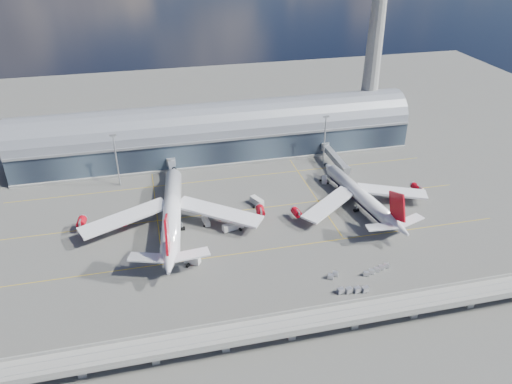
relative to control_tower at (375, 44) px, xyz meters
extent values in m
plane|color=#474744|center=(-85.00, -83.00, -51.64)|extent=(500.00, 500.00, 0.00)
cube|color=gold|center=(-85.00, -93.00, -51.63)|extent=(200.00, 0.25, 0.01)
cube|color=gold|center=(-85.00, -63.00, -51.63)|extent=(200.00, 0.25, 0.01)
cube|color=gold|center=(-85.00, -33.00, -51.63)|extent=(200.00, 0.25, 0.01)
cube|color=gold|center=(-120.00, -53.00, -51.63)|extent=(0.25, 80.00, 0.01)
cube|color=gold|center=(-50.00, -53.00, -51.63)|extent=(0.25, 80.00, 0.01)
cube|color=#1C232F|center=(-85.00, -5.00, -44.64)|extent=(200.00, 28.00, 14.00)
cylinder|color=gray|center=(-85.00, -5.00, -37.64)|extent=(200.00, 28.00, 28.00)
cube|color=gray|center=(-85.00, -19.00, -37.64)|extent=(200.00, 1.00, 1.20)
cube|color=gray|center=(-85.00, -5.00, -51.04)|extent=(200.00, 30.00, 1.20)
cube|color=gray|center=(0.00, 0.00, -47.64)|extent=(18.00, 18.00, 8.00)
cone|color=gray|center=(0.00, 0.00, -6.64)|extent=(10.00, 10.00, 90.00)
cube|color=gray|center=(-85.00, -138.00, -46.14)|extent=(220.00, 8.50, 1.20)
cube|color=gray|center=(-85.00, -142.00, -45.04)|extent=(220.00, 0.40, 1.20)
cube|color=gray|center=(-85.00, -134.00, -45.04)|extent=(220.00, 0.40, 1.20)
cube|color=gray|center=(-85.00, -139.50, -45.49)|extent=(220.00, 0.12, 0.12)
cube|color=gray|center=(-85.00, -136.50, -45.49)|extent=(220.00, 0.12, 0.12)
cube|color=gray|center=(-165.00, -138.00, -49.14)|extent=(2.20, 2.20, 5.00)
cube|color=gray|center=(-145.00, -138.00, -49.14)|extent=(2.20, 2.20, 5.00)
cube|color=gray|center=(-125.00, -138.00, -49.14)|extent=(2.20, 2.20, 5.00)
cube|color=gray|center=(-105.00, -138.00, -49.14)|extent=(2.20, 2.20, 5.00)
cube|color=gray|center=(-85.00, -138.00, -49.14)|extent=(2.20, 2.20, 5.00)
cube|color=gray|center=(-65.00, -138.00, -49.14)|extent=(2.20, 2.20, 5.00)
cube|color=gray|center=(-45.00, -138.00, -49.14)|extent=(2.20, 2.20, 5.00)
cube|color=gray|center=(-25.00, -138.00, -49.14)|extent=(2.20, 2.20, 5.00)
cylinder|color=gray|center=(-135.00, -28.00, -39.14)|extent=(0.70, 0.70, 25.00)
cube|color=gray|center=(-135.00, -28.00, -26.44)|extent=(3.00, 0.40, 1.00)
cylinder|color=gray|center=(-35.00, -28.00, -39.14)|extent=(0.70, 0.70, 25.00)
cube|color=gray|center=(-35.00, -28.00, -26.44)|extent=(3.00, 0.40, 1.00)
cylinder|color=white|center=(-113.86, -67.29, -44.75)|extent=(13.66, 59.30, 7.10)
cone|color=white|center=(-110.19, -34.73, -44.75)|extent=(8.05, 9.62, 7.10)
cone|color=white|center=(-117.78, -102.06, -43.87)|extent=(8.55, 14.03, 7.10)
cube|color=#AE0713|center=(-117.41, -98.75, -35.10)|extent=(2.26, 13.28, 14.70)
cube|color=white|center=(-132.57, -67.42, -45.64)|extent=(36.55, 21.41, 2.87)
cube|color=white|center=(-95.65, -71.58, -45.64)|extent=(34.54, 27.56, 2.87)
cylinder|color=#AE0713|center=(-133.01, -65.13, -47.64)|extent=(4.15, 5.91, 3.55)
cylinder|color=#AE0713|center=(-149.42, -63.28, -47.64)|extent=(4.15, 5.91, 3.55)
cylinder|color=#AE0713|center=(-94.71, -69.45, -47.64)|extent=(4.15, 5.91, 3.55)
cylinder|color=#AE0713|center=(-78.30, -71.30, -47.64)|extent=(4.15, 5.91, 3.55)
cylinder|color=gray|center=(-111.53, -46.67, -49.97)|extent=(0.56, 0.56, 3.33)
cylinder|color=gray|center=(-117.89, -71.31, -49.97)|extent=(0.67, 0.67, 3.33)
cylinder|color=gray|center=(-110.83, -72.10, -49.97)|extent=(0.67, 0.67, 3.33)
cylinder|color=black|center=(-117.89, -71.31, -51.03)|extent=(2.61, 1.93, 1.67)
cylinder|color=black|center=(-110.83, -72.10, -51.03)|extent=(2.61, 1.93, 1.67)
cylinder|color=white|center=(-34.45, -70.72, -45.82)|extent=(12.03, 47.98, 5.71)
cone|color=white|center=(-38.03, -44.18, -45.82)|extent=(6.72, 8.57, 5.71)
cone|color=white|center=(-30.61, -99.21, -45.04)|extent=(7.24, 12.48, 5.71)
cube|color=#AE0713|center=(-31.01, -96.28, -37.55)|extent=(2.26, 11.77, 13.05)
cube|color=white|center=(-49.48, -74.73, -46.61)|extent=(28.74, 23.74, 2.44)
cube|color=white|center=(-18.90, -70.61, -46.61)|extent=(30.61, 17.71, 2.44)
cylinder|color=black|center=(-34.45, -70.72, -47.40)|extent=(10.53, 43.03, 4.86)
cylinder|color=#AE0713|center=(-50.31, -72.86, -48.39)|extent=(3.78, 5.30, 3.15)
cylinder|color=#AE0713|center=(-63.90, -74.69, -48.39)|extent=(3.78, 5.30, 3.15)
cylinder|color=#AE0713|center=(-18.60, -68.58, -48.39)|extent=(3.78, 5.30, 3.15)
cylinder|color=#AE0713|center=(-5.00, -66.75, -48.39)|extent=(3.78, 5.30, 3.15)
cylinder|color=gray|center=(-36.70, -54.07, -50.16)|extent=(0.49, 0.49, 2.96)
cylinder|color=gray|center=(-37.05, -75.05, -50.16)|extent=(0.59, 0.59, 2.96)
cylinder|color=gray|center=(-30.80, -74.20, -50.16)|extent=(0.59, 0.59, 2.96)
cylinder|color=black|center=(-37.05, -75.05, -51.09)|extent=(2.35, 1.75, 1.48)
cylinder|color=black|center=(-30.80, -74.20, -51.09)|extent=(2.35, 1.75, 1.48)
cube|color=gray|center=(-110.36, -31.00, -46.44)|extent=(3.00, 24.00, 3.00)
cube|color=gray|center=(-110.36, -43.00, -46.44)|extent=(3.60, 3.60, 3.40)
cylinder|color=gray|center=(-110.36, -19.00, -46.44)|extent=(4.40, 4.40, 4.00)
cylinder|color=gray|center=(-110.36, -43.00, -49.94)|extent=(0.50, 0.50, 3.40)
cylinder|color=black|center=(-110.36, -43.00, -51.29)|extent=(1.40, 0.80, 0.80)
cube|color=gray|center=(-30.95, -33.00, -46.44)|extent=(3.00, 28.00, 3.00)
cube|color=gray|center=(-30.95, -47.00, -46.44)|extent=(3.60, 3.60, 3.40)
cylinder|color=gray|center=(-30.95, -19.00, -46.44)|extent=(4.40, 4.40, 4.00)
cylinder|color=gray|center=(-30.95, -47.00, -49.94)|extent=(0.50, 0.50, 3.40)
cylinder|color=black|center=(-30.95, -47.00, -51.29)|extent=(1.40, 0.80, 0.80)
cube|color=beige|center=(-100.79, -70.03, -50.26)|extent=(2.82, 6.23, 2.23)
cylinder|color=black|center=(-100.52, -68.12, -51.25)|extent=(2.24, 1.07, 0.77)
cylinder|color=black|center=(-101.07, -71.93, -51.25)|extent=(2.24, 1.07, 0.77)
cube|color=beige|center=(-109.36, -94.94, -49.81)|extent=(6.24, 5.16, 2.96)
cylinder|color=black|center=(-107.79, -94.01, -51.12)|extent=(2.33, 2.97, 1.03)
cylinder|color=black|center=(-110.93, -95.87, -51.12)|extent=(2.33, 2.97, 1.03)
cube|color=beige|center=(-90.89, -76.74, -49.93)|extent=(8.89, 4.50, 2.78)
cylinder|color=black|center=(-88.24, -77.42, -51.16)|extent=(1.59, 2.83, 0.96)
cylinder|color=black|center=(-93.54, -76.06, -51.16)|extent=(1.59, 2.83, 0.96)
cube|color=beige|center=(-3.86, -69.41, -50.13)|extent=(5.08, 5.81, 2.44)
cylinder|color=black|center=(-4.93, -67.96, -51.21)|extent=(2.39, 2.07, 0.84)
cylinder|color=black|center=(-2.79, -70.86, -51.21)|extent=(2.39, 2.07, 0.84)
cube|color=beige|center=(-41.42, -47.43, -50.08)|extent=(3.75, 5.33, 2.53)
cylinder|color=black|center=(-41.95, -45.97, -51.20)|extent=(2.58, 1.64, 0.88)
cylinder|color=black|center=(-40.90, -48.90, -51.20)|extent=(2.58, 1.64, 0.88)
cube|color=beige|center=(-77.04, -60.02, -49.80)|extent=(5.23, 7.37, 2.99)
cylinder|color=black|center=(-76.14, -58.01, -51.12)|extent=(3.04, 2.12, 1.03)
cylinder|color=black|center=(-77.94, -62.03, -51.12)|extent=(3.04, 2.12, 1.03)
cube|color=gray|center=(-63.08, -122.48, -51.37)|extent=(2.80, 2.07, 0.32)
cube|color=silver|center=(-63.08, -122.48, -50.51)|extent=(2.36, 1.90, 1.61)
cube|color=gray|center=(-60.31, -122.88, -51.37)|extent=(2.80, 2.07, 0.32)
cube|color=silver|center=(-60.31, -122.88, -50.51)|extent=(2.36, 1.90, 1.61)
cube|color=gray|center=(-57.53, -123.27, -51.37)|extent=(2.80, 2.07, 0.32)
cube|color=silver|center=(-57.53, -123.27, -50.51)|extent=(2.36, 1.90, 1.61)
cube|color=gray|center=(-54.76, -123.66, -51.37)|extent=(2.80, 2.07, 0.32)
cube|color=silver|center=(-54.76, -123.66, -50.51)|extent=(2.36, 1.90, 1.61)
cube|color=gray|center=(-50.91, -115.89, -51.41)|extent=(2.46, 1.98, 0.27)
cube|color=silver|center=(-50.91, -115.89, -50.70)|extent=(2.09, 1.79, 1.34)
cube|color=gray|center=(-48.68, -115.23, -51.41)|extent=(2.46, 1.98, 0.27)
cube|color=silver|center=(-48.68, -115.23, -50.70)|extent=(2.09, 1.79, 1.34)
cube|color=gray|center=(-46.45, -114.58, -51.41)|extent=(2.46, 1.98, 0.27)
cube|color=silver|center=(-46.45, -114.58, -50.70)|extent=(2.09, 1.79, 1.34)
cube|color=gray|center=(-44.22, -113.92, -51.41)|extent=(2.46, 1.98, 0.27)
cube|color=silver|center=(-44.22, -113.92, -50.70)|extent=(2.09, 1.79, 1.34)
cube|color=gray|center=(-41.99, -113.26, -51.41)|extent=(2.46, 1.98, 0.27)
cube|color=silver|center=(-41.99, -113.26, -50.70)|extent=(2.09, 1.79, 1.34)
cube|color=gray|center=(-63.63, -114.55, -51.40)|extent=(2.66, 2.36, 0.28)
cube|color=silver|center=(-63.63, -114.55, -50.66)|extent=(2.29, 2.10, 1.39)
cube|color=gray|center=(-61.50, -113.42, -51.40)|extent=(2.66, 2.36, 0.28)
cube|color=silver|center=(-61.50, -113.42, -50.66)|extent=(2.29, 2.10, 1.39)
camera|label=1|loc=(-120.28, -241.30, 59.98)|focal=35.00mm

